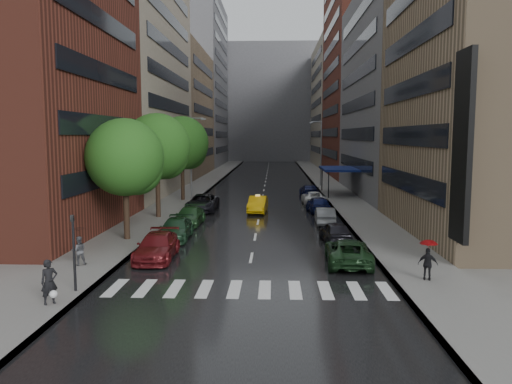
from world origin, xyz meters
TOP-DOWN VIEW (x-y plane):
  - ground at (0.00, 0.00)m, footprint 220.00×220.00m
  - road at (0.00, 50.00)m, footprint 14.00×140.00m
  - sidewalk_left at (-9.00, 50.00)m, footprint 4.00×140.00m
  - sidewalk_right at (9.00, 50.00)m, footprint 4.00×140.00m
  - crosswalk at (0.20, -2.00)m, footprint 13.15×2.80m
  - buildings_left at (-15.00, 58.79)m, footprint 8.00×108.00m
  - buildings_right at (15.00, 56.70)m, footprint 8.05×109.10m
  - building_far at (0.00, 118.00)m, footprint 40.00×14.00m
  - tree_near at (-8.60, 8.38)m, footprint 5.17×5.17m
  - tree_mid at (-8.60, 17.54)m, footprint 5.63×5.63m
  - tree_far at (-8.60, 29.12)m, footprint 5.75×5.75m
  - taxi at (-0.19, 21.24)m, footprint 1.89×4.66m
  - parked_cars_left at (-5.40, 13.37)m, footprint 2.73×23.80m
  - parked_cars_right at (5.40, 18.10)m, footprint 2.63×35.87m
  - ped_bag_walker at (-7.95, -4.72)m, footprint 0.81×0.78m
  - ped_black_umbrella at (-9.16, 1.47)m, footprint 0.96×0.98m
  - ped_red_umbrella at (8.73, -0.68)m, footprint 0.99×0.82m
  - traffic_light at (-7.60, -2.93)m, footprint 0.18×0.15m
  - street_lamp_left at (-7.72, 30.00)m, footprint 1.74×0.22m
  - street_lamp_right at (7.72, 45.00)m, footprint 1.74×0.22m
  - awning at (8.98, 35.00)m, footprint 4.00×8.00m

SIDE VIEW (x-z plane):
  - ground at x=0.00m, z-range 0.00..0.00m
  - road at x=0.00m, z-range 0.00..0.01m
  - crosswalk at x=0.20m, z-range 0.01..0.02m
  - sidewalk_left at x=-9.00m, z-range 0.00..0.15m
  - sidewalk_right at x=9.00m, z-range 0.00..0.15m
  - parked_cars_right at x=5.40m, z-range -0.06..1.47m
  - parked_cars_left at x=-5.40m, z-range -0.05..1.54m
  - taxi at x=-0.19m, z-range 0.00..1.50m
  - ped_bag_walker at x=-7.95m, z-range 0.12..1.99m
  - ped_red_umbrella at x=8.73m, z-range 0.33..2.34m
  - ped_black_umbrella at x=-9.16m, z-range 0.35..2.44m
  - traffic_light at x=-7.60m, z-range 0.50..3.95m
  - awning at x=8.98m, z-range 1.57..4.70m
  - street_lamp_left at x=-7.72m, z-range 0.39..9.39m
  - street_lamp_right at x=7.72m, z-range 0.39..9.39m
  - tree_near at x=-8.60m, z-range 1.52..9.75m
  - tree_mid at x=-8.60m, z-range 1.66..10.63m
  - tree_far at x=-8.60m, z-range 1.69..10.85m
  - buildings_right at x=15.00m, z-range -2.97..33.03m
  - buildings_left at x=-15.00m, z-range -3.01..34.99m
  - building_far at x=0.00m, z-range 0.00..32.00m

